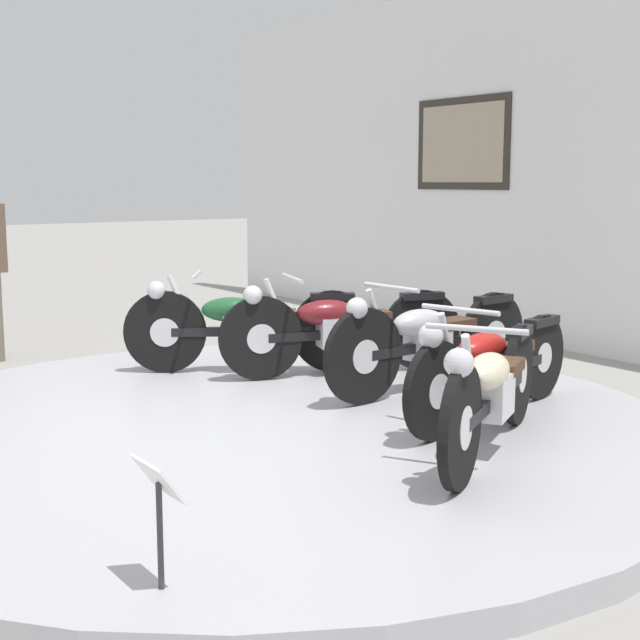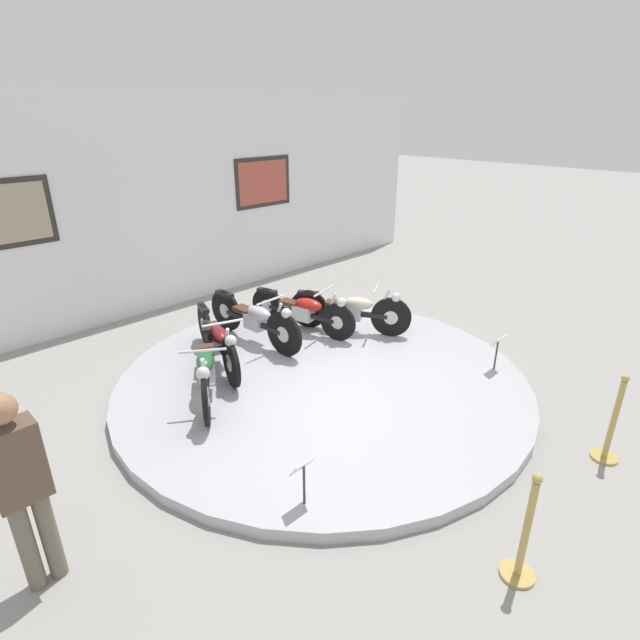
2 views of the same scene
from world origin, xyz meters
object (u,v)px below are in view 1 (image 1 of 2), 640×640
(motorcycle_silver, at_px, (428,337))
(info_placard_front_centre, at_px, (159,496))
(motorcycle_red, at_px, (489,363))
(motorcycle_cream, at_px, (491,388))
(motorcycle_maroon, at_px, (339,326))
(motorcycle_green, at_px, (244,324))

(motorcycle_silver, relative_size, info_placard_front_centre, 3.96)
(motorcycle_silver, height_order, motorcycle_red, motorcycle_silver)
(info_placard_front_centre, bearing_deg, motorcycle_cream, 101.45)
(motorcycle_maroon, relative_size, motorcycle_cream, 1.10)
(motorcycle_cream, relative_size, info_placard_front_centre, 3.42)
(motorcycle_red, bearing_deg, motorcycle_silver, 165.34)
(motorcycle_silver, xyz_separation_m, motorcycle_cream, (1.35, -0.76, -0.02))
(motorcycle_maroon, distance_m, motorcycle_silver, 0.85)
(motorcycle_green, xyz_separation_m, motorcycle_silver, (1.36, 0.76, 0.01))
(motorcycle_cream, height_order, info_placard_front_centre, motorcycle_cream)
(motorcycle_green, bearing_deg, motorcycle_red, 14.13)
(motorcycle_green, distance_m, motorcycle_maroon, 0.77)
(motorcycle_cream, distance_m, info_placard_front_centre, 2.30)
(motorcycle_maroon, height_order, info_placard_front_centre, motorcycle_maroon)
(motorcycle_maroon, bearing_deg, info_placard_front_centre, -46.90)
(motorcycle_silver, distance_m, motorcycle_red, 0.84)
(motorcycle_red, xyz_separation_m, info_placard_front_centre, (1.00, -2.81, -0.00))
(motorcycle_cream, bearing_deg, motorcycle_silver, 150.59)
(motorcycle_maroon, bearing_deg, motorcycle_cream, -14.31)
(motorcycle_maroon, height_order, motorcycle_silver, motorcycle_silver)
(motorcycle_maroon, xyz_separation_m, motorcycle_cream, (2.18, -0.55, -0.01))
(motorcycle_red, bearing_deg, motorcycle_cream, -45.53)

